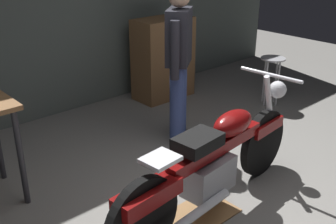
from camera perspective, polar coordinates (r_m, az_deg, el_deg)
ground_plane at (r=3.59m, az=8.10°, el=-12.77°), size 12.00×12.00×0.00m
motorcycle at (r=3.32m, az=6.46°, el=-6.73°), size 2.19×0.61×1.00m
person_standing at (r=4.27m, az=1.49°, el=7.30°), size 0.47×0.41×1.67m
shop_stool at (r=5.59m, az=14.23°, el=5.89°), size 0.32×0.32×0.64m
wooden_dresser at (r=5.67m, az=-0.67°, el=7.40°), size 0.80×0.47×1.10m
drip_tray at (r=3.48m, az=4.64°, el=-13.78°), size 0.56×0.40×0.01m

